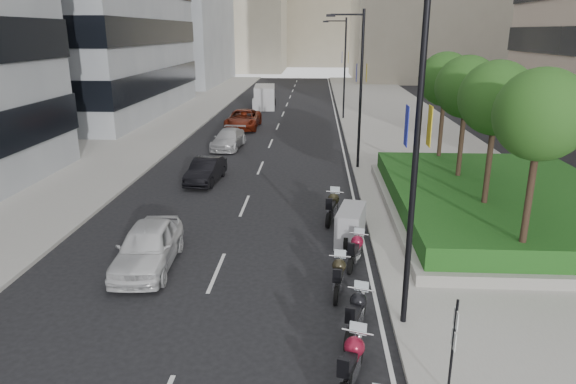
# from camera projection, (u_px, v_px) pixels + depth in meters

# --- Properties ---
(ground) EXTENTS (160.00, 160.00, 0.00)m
(ground) POSITION_uv_depth(u_px,v_px,m) (244.00, 341.00, 13.54)
(ground) COLOR black
(ground) RESTS_ON ground
(sidewalk_right) EXTENTS (10.00, 100.00, 0.15)m
(sidewalk_right) POSITION_uv_depth(u_px,v_px,m) (405.00, 131.00, 41.62)
(sidewalk_right) COLOR #9E9B93
(sidewalk_right) RESTS_ON ground
(sidewalk_left) EXTENTS (8.00, 100.00, 0.15)m
(sidewalk_left) POSITION_uv_depth(u_px,v_px,m) (150.00, 129.00, 42.73)
(sidewalk_left) COLOR #9E9B93
(sidewalk_left) RESTS_ON ground
(lane_edge) EXTENTS (0.12, 100.00, 0.01)m
(lane_edge) POSITION_uv_depth(u_px,v_px,m) (339.00, 131.00, 41.92)
(lane_edge) COLOR silver
(lane_edge) RESTS_ON ground
(lane_centre) EXTENTS (0.12, 100.00, 0.01)m
(lane_centre) POSITION_uv_depth(u_px,v_px,m) (276.00, 131.00, 42.20)
(lane_centre) COLOR silver
(lane_centre) RESTS_ON ground
(planter) EXTENTS (10.00, 14.00, 0.40)m
(planter) POSITION_uv_depth(u_px,v_px,m) (502.00, 210.00, 22.44)
(planter) COLOR gray
(planter) RESTS_ON sidewalk_right
(hedge) EXTENTS (9.40, 13.40, 0.80)m
(hedge) POSITION_uv_depth(u_px,v_px,m) (504.00, 197.00, 22.26)
(hedge) COLOR #144716
(hedge) RESTS_ON planter
(tree_0) EXTENTS (2.80, 2.80, 6.30)m
(tree_0) POSITION_uv_depth(u_px,v_px,m) (541.00, 115.00, 15.28)
(tree_0) COLOR #332319
(tree_0) RESTS_ON planter
(tree_1) EXTENTS (2.80, 2.80, 6.30)m
(tree_1) POSITION_uv_depth(u_px,v_px,m) (497.00, 99.00, 19.09)
(tree_1) COLOR #332319
(tree_1) RESTS_ON planter
(tree_2) EXTENTS (2.80, 2.80, 6.30)m
(tree_2) POSITION_uv_depth(u_px,v_px,m) (467.00, 88.00, 22.90)
(tree_2) COLOR #332319
(tree_2) RESTS_ON planter
(tree_3) EXTENTS (2.80, 2.80, 6.30)m
(tree_3) POSITION_uv_depth(u_px,v_px,m) (445.00, 80.00, 26.71)
(tree_3) COLOR #332319
(tree_3) RESTS_ON planter
(lamp_post_0) EXTENTS (2.34, 0.45, 9.00)m
(lamp_post_0) POSITION_uv_depth(u_px,v_px,m) (410.00, 147.00, 12.76)
(lamp_post_0) COLOR black
(lamp_post_0) RESTS_ON ground
(lamp_post_1) EXTENTS (2.34, 0.45, 9.00)m
(lamp_post_1) POSITION_uv_depth(u_px,v_px,m) (358.00, 82.00, 28.95)
(lamp_post_1) COLOR black
(lamp_post_1) RESTS_ON ground
(lamp_post_2) EXTENTS (2.34, 0.45, 9.00)m
(lamp_post_2) POSITION_uv_depth(u_px,v_px,m) (343.00, 63.00, 46.10)
(lamp_post_2) COLOR black
(lamp_post_2) RESTS_ON ground
(parking_sign) EXTENTS (0.06, 0.32, 2.50)m
(parking_sign) POSITION_uv_depth(u_px,v_px,m) (453.00, 343.00, 10.94)
(parking_sign) COLOR black
(parking_sign) RESTS_ON ground
(motorcycle_1) EXTENTS (0.93, 2.19, 1.13)m
(motorcycle_1) POSITION_uv_depth(u_px,v_px,m) (351.00, 363.00, 11.68)
(motorcycle_1) COLOR black
(motorcycle_1) RESTS_ON ground
(motorcycle_2) EXTENTS (0.89, 2.15, 1.10)m
(motorcycle_2) POSITION_uv_depth(u_px,v_px,m) (356.00, 314.00, 13.73)
(motorcycle_2) COLOR black
(motorcycle_2) RESTS_ON ground
(motorcycle_3) EXTENTS (0.69, 2.06, 1.03)m
(motorcycle_3) POSITION_uv_depth(u_px,v_px,m) (338.00, 276.00, 15.95)
(motorcycle_3) COLOR black
(motorcycle_3) RESTS_ON ground
(motorcycle_4) EXTENTS (0.83, 1.97, 1.01)m
(motorcycle_4) POSITION_uv_depth(u_px,v_px,m) (356.00, 250.00, 17.83)
(motorcycle_4) COLOR black
(motorcycle_4) RESTS_ON ground
(motorcycle_5) EXTENTS (1.34, 2.36, 1.35)m
(motorcycle_5) POSITION_uv_depth(u_px,v_px,m) (351.00, 225.00, 19.78)
(motorcycle_5) COLOR black
(motorcycle_5) RESTS_ON ground
(motorcycle_6) EXTENTS (0.81, 2.30, 1.16)m
(motorcycle_6) POSITION_uv_depth(u_px,v_px,m) (332.00, 207.00, 22.01)
(motorcycle_6) COLOR black
(motorcycle_6) RESTS_ON ground
(car_a) EXTENTS (2.07, 4.62, 1.54)m
(car_a) POSITION_uv_depth(u_px,v_px,m) (148.00, 246.00, 17.59)
(car_a) COLOR silver
(car_a) RESTS_ON ground
(car_b) EXTENTS (1.70, 4.02, 1.29)m
(car_b) POSITION_uv_depth(u_px,v_px,m) (206.00, 171.00, 27.67)
(car_b) COLOR black
(car_b) RESTS_ON ground
(car_c) EXTENTS (2.16, 4.63, 1.31)m
(car_c) POSITION_uv_depth(u_px,v_px,m) (229.00, 139.00, 35.76)
(car_c) COLOR #B2B2B4
(car_c) RESTS_ON ground
(car_d) EXTENTS (2.65, 5.65, 1.56)m
(car_d) POSITION_uv_depth(u_px,v_px,m) (243.00, 119.00, 43.01)
(car_d) COLOR maroon
(car_d) RESTS_ON ground
(delivery_van) EXTENTS (2.50, 5.64, 2.30)m
(delivery_van) POSITION_uv_depth(u_px,v_px,m) (264.00, 98.00, 54.52)
(delivery_van) COLOR #BBBBBD
(delivery_van) RESTS_ON ground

